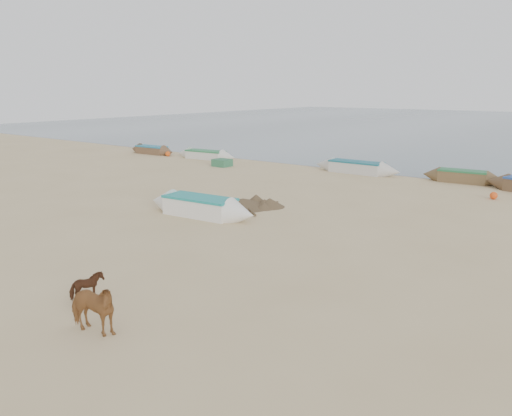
# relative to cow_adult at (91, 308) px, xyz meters

# --- Properties ---
(ground) EXTENTS (140.00, 140.00, 0.00)m
(ground) POSITION_rel_cow_adult_xyz_m (-2.68, 6.74, -0.73)
(ground) COLOR tan
(ground) RESTS_ON ground
(cow_adult) EXTENTS (1.84, 1.11, 1.45)m
(cow_adult) POSITION_rel_cow_adult_xyz_m (0.00, 0.00, 0.00)
(cow_adult) COLOR brown
(cow_adult) RESTS_ON ground
(calf_front) EXTENTS (0.72, 0.64, 0.78)m
(calf_front) POSITION_rel_cow_adult_xyz_m (-7.67, 11.25, -0.34)
(calf_front) COLOR brown
(calf_front) RESTS_ON ground
(calf_right) EXTENTS (0.84, 0.94, 0.86)m
(calf_right) POSITION_rel_cow_adult_xyz_m (-2.00, 1.25, -0.30)
(calf_right) COLOR #4E2A19
(calf_right) RESTS_ON ground
(near_canoe) EXTENTS (6.60, 2.05, 1.00)m
(near_canoe) POSITION_rel_cow_adult_xyz_m (-6.45, 10.98, -0.23)
(near_canoe) COLOR white
(near_canoe) RESTS_ON ground
(debris_pile) EXTENTS (4.01, 4.01, 0.44)m
(debris_pile) POSITION_rel_cow_adult_xyz_m (-6.03, 13.97, -0.51)
(debris_pile) COLOR brown
(debris_pile) RESTS_ON ground
(waterline_canoes) EXTENTS (57.34, 4.17, 0.93)m
(waterline_canoes) POSITION_rel_cow_adult_xyz_m (-1.22, 27.40, -0.30)
(waterline_canoes) COLOR brown
(waterline_canoes) RESTS_ON ground
(beach_clutter) EXTENTS (46.15, 6.10, 0.64)m
(beach_clutter) POSITION_rel_cow_adult_xyz_m (2.54, 25.88, -0.43)
(beach_clutter) COLOR #2F6946
(beach_clutter) RESTS_ON ground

